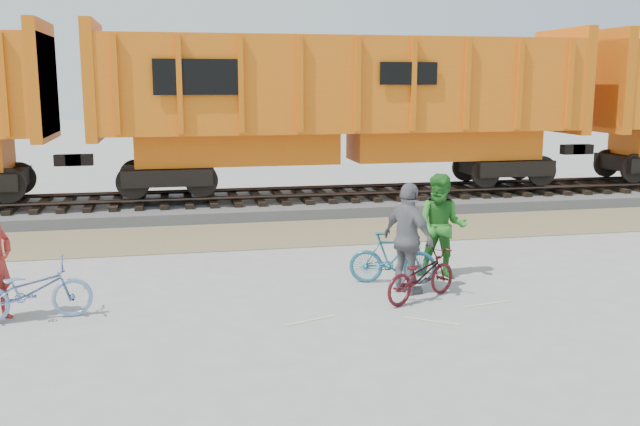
{
  "coord_description": "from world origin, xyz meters",
  "views": [
    {
      "loc": [
        -3.02,
        -11.11,
        3.64
      ],
      "look_at": [
        -0.38,
        1.5,
        1.25
      ],
      "focal_mm": 40.0,
      "sensor_mm": 36.0,
      "label": 1
    }
  ],
  "objects_px": {
    "person_man": "(442,226)",
    "hopper_car_center": "(344,103)",
    "bicycle_teal": "(393,258)",
    "bicycle_maroon": "(421,275)",
    "bicycle_blue": "(30,291)",
    "person_woman": "(408,239)"
  },
  "relations": [
    {
      "from": "bicycle_teal",
      "to": "bicycle_maroon",
      "type": "distance_m",
      "value": 1.06
    },
    {
      "from": "hopper_car_center",
      "to": "person_woman",
      "type": "xyz_separation_m",
      "value": [
        -0.97,
        -8.73,
        -2.04
      ]
    },
    {
      "from": "bicycle_teal",
      "to": "person_woman",
      "type": "bearing_deg",
      "value": -156.7
    },
    {
      "from": "bicycle_teal",
      "to": "hopper_car_center",
      "type": "bearing_deg",
      "value": 10.11
    },
    {
      "from": "bicycle_teal",
      "to": "person_woman",
      "type": "distance_m",
      "value": 0.81
    },
    {
      "from": "bicycle_blue",
      "to": "hopper_car_center",
      "type": "bearing_deg",
      "value": -46.94
    },
    {
      "from": "bicycle_blue",
      "to": "bicycle_maroon",
      "type": "bearing_deg",
      "value": -100.38
    },
    {
      "from": "person_man",
      "to": "hopper_car_center",
      "type": "bearing_deg",
      "value": 117.98
    },
    {
      "from": "hopper_car_center",
      "to": "person_man",
      "type": "xyz_separation_m",
      "value": [
        -0.04,
        -7.89,
        -2.02
      ]
    },
    {
      "from": "person_man",
      "to": "bicycle_maroon",
      "type": "bearing_deg",
      "value": -95.61
    },
    {
      "from": "hopper_car_center",
      "to": "bicycle_blue",
      "type": "bearing_deg",
      "value": -128.57
    },
    {
      "from": "person_woman",
      "to": "bicycle_blue",
      "type": "bearing_deg",
      "value": 66.63
    },
    {
      "from": "bicycle_blue",
      "to": "bicycle_teal",
      "type": "height_order",
      "value": "bicycle_blue"
    },
    {
      "from": "hopper_car_center",
      "to": "bicycle_maroon",
      "type": "xyz_separation_m",
      "value": [
        -0.87,
        -9.13,
        -2.58
      ]
    },
    {
      "from": "hopper_car_center",
      "to": "bicycle_maroon",
      "type": "relative_size",
      "value": 8.61
    },
    {
      "from": "bicycle_teal",
      "to": "bicycle_maroon",
      "type": "bearing_deg",
      "value": -153.51
    },
    {
      "from": "hopper_car_center",
      "to": "person_man",
      "type": "height_order",
      "value": "hopper_car_center"
    },
    {
      "from": "bicycle_teal",
      "to": "bicycle_blue",
      "type": "bearing_deg",
      "value": 115.17
    },
    {
      "from": "hopper_car_center",
      "to": "person_woman",
      "type": "bearing_deg",
      "value": -96.37
    },
    {
      "from": "hopper_car_center",
      "to": "bicycle_blue",
      "type": "height_order",
      "value": "hopper_car_center"
    },
    {
      "from": "hopper_car_center",
      "to": "bicycle_teal",
      "type": "height_order",
      "value": "hopper_car_center"
    },
    {
      "from": "bicycle_blue",
      "to": "bicycle_teal",
      "type": "bearing_deg",
      "value": -90.64
    }
  ]
}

